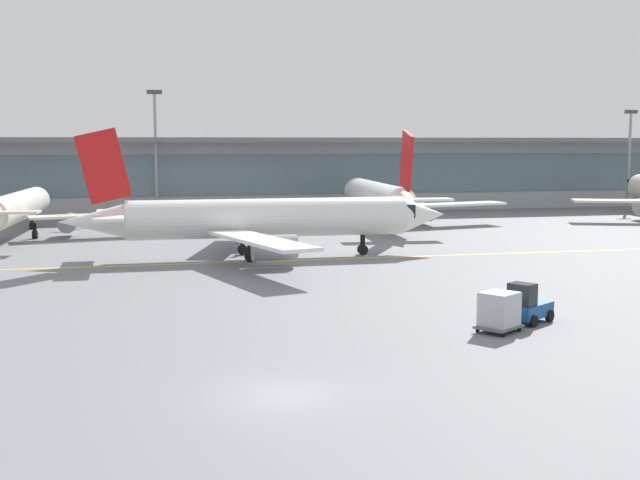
{
  "coord_description": "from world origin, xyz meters",
  "views": [
    {
      "loc": [
        -5.4,
        -28.75,
        9.1
      ],
      "look_at": [
        6.29,
        21.28,
        3.0
      ],
      "focal_mm": 46.65,
      "sensor_mm": 36.0,
      "label": 1
    }
  ],
  "objects_px": {
    "gate_airplane_2": "(378,197)",
    "apron_light_mast_1": "(156,148)",
    "cargo_dolly_lead": "(499,311)",
    "apron_light_mast_2": "(629,155)",
    "gate_airplane_1": "(16,208)",
    "taxiing_regional_jet": "(264,219)",
    "baggage_tug": "(527,306)"
  },
  "relations": [
    {
      "from": "taxiing_regional_jet",
      "to": "baggage_tug",
      "type": "bearing_deg",
      "value": -70.85
    },
    {
      "from": "gate_airplane_1",
      "to": "taxiing_regional_jet",
      "type": "distance_m",
      "value": 28.14
    },
    {
      "from": "cargo_dolly_lead",
      "to": "apron_light_mast_1",
      "type": "distance_m",
      "value": 67.49
    },
    {
      "from": "cargo_dolly_lead",
      "to": "gate_airplane_1",
      "type": "bearing_deg",
      "value": 86.25
    },
    {
      "from": "gate_airplane_1",
      "to": "taxiing_regional_jet",
      "type": "xyz_separation_m",
      "value": [
        20.72,
        -19.03,
        0.25
      ]
    },
    {
      "from": "gate_airplane_2",
      "to": "cargo_dolly_lead",
      "type": "relative_size",
      "value": 11.71
    },
    {
      "from": "taxiing_regional_jet",
      "to": "baggage_tug",
      "type": "height_order",
      "value": "taxiing_regional_jet"
    },
    {
      "from": "apron_light_mast_1",
      "to": "apron_light_mast_2",
      "type": "height_order",
      "value": "apron_light_mast_1"
    },
    {
      "from": "taxiing_regional_jet",
      "to": "apron_light_mast_2",
      "type": "height_order",
      "value": "apron_light_mast_2"
    },
    {
      "from": "taxiing_regional_jet",
      "to": "apron_light_mast_1",
      "type": "xyz_separation_m",
      "value": [
        -6.88,
        37.64,
        5.25
      ]
    },
    {
      "from": "baggage_tug",
      "to": "apron_light_mast_2",
      "type": "xyz_separation_m",
      "value": [
        46.64,
        62.28,
        6.44
      ]
    },
    {
      "from": "gate_airplane_1",
      "to": "apron_light_mast_1",
      "type": "relative_size",
      "value": 1.85
    },
    {
      "from": "gate_airplane_2",
      "to": "apron_light_mast_1",
      "type": "xyz_separation_m",
      "value": [
        -23.0,
        15.58,
        5.22
      ]
    },
    {
      "from": "gate_airplane_2",
      "to": "baggage_tug",
      "type": "bearing_deg",
      "value": 176.15
    },
    {
      "from": "gate_airplane_2",
      "to": "gate_airplane_1",
      "type": "bearing_deg",
      "value": 99.11
    },
    {
      "from": "gate_airplane_1",
      "to": "cargo_dolly_lead",
      "type": "height_order",
      "value": "gate_airplane_1"
    },
    {
      "from": "gate_airplane_1",
      "to": "gate_airplane_2",
      "type": "xyz_separation_m",
      "value": [
        36.84,
        3.02,
        0.27
      ]
    },
    {
      "from": "baggage_tug",
      "to": "cargo_dolly_lead",
      "type": "bearing_deg",
      "value": 180.0
    },
    {
      "from": "gate_airplane_1",
      "to": "gate_airplane_2",
      "type": "height_order",
      "value": "gate_airplane_2"
    },
    {
      "from": "taxiing_regional_jet",
      "to": "cargo_dolly_lead",
      "type": "bearing_deg",
      "value": -76.03
    },
    {
      "from": "baggage_tug",
      "to": "cargo_dolly_lead",
      "type": "relative_size",
      "value": 1.11
    },
    {
      "from": "gate_airplane_2",
      "to": "apron_light_mast_2",
      "type": "distance_m",
      "value": 42.1
    },
    {
      "from": "gate_airplane_2",
      "to": "taxiing_regional_jet",
      "type": "distance_m",
      "value": 27.32
    },
    {
      "from": "baggage_tug",
      "to": "apron_light_mast_1",
      "type": "xyz_separation_m",
      "value": [
        -15.94,
        64.17,
        7.4
      ]
    },
    {
      "from": "taxiing_regional_jet",
      "to": "baggage_tug",
      "type": "xyz_separation_m",
      "value": [
        9.06,
        -26.54,
        -2.15
      ]
    },
    {
      "from": "apron_light_mast_2",
      "to": "apron_light_mast_1",
      "type": "bearing_deg",
      "value": 178.27
    },
    {
      "from": "apron_light_mast_1",
      "to": "taxiing_regional_jet",
      "type": "bearing_deg",
      "value": -79.65
    },
    {
      "from": "gate_airplane_1",
      "to": "gate_airplane_2",
      "type": "bearing_deg",
      "value": -80.64
    },
    {
      "from": "taxiing_regional_jet",
      "to": "gate_airplane_1",
      "type": "bearing_deg",
      "value": 137.73
    },
    {
      "from": "baggage_tug",
      "to": "apron_light_mast_1",
      "type": "relative_size",
      "value": 0.19
    },
    {
      "from": "cargo_dolly_lead",
      "to": "apron_light_mast_1",
      "type": "bearing_deg",
      "value": 67.71
    },
    {
      "from": "cargo_dolly_lead",
      "to": "apron_light_mast_2",
      "type": "height_order",
      "value": "apron_light_mast_2"
    }
  ]
}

